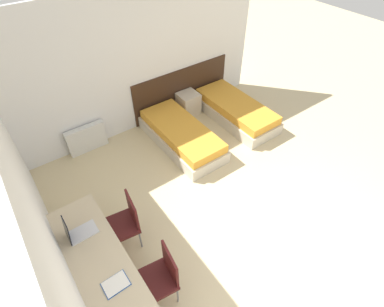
{
  "coord_description": "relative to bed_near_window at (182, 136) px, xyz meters",
  "views": [
    {
      "loc": [
        -2.11,
        -0.67,
        3.97
      ],
      "look_at": [
        0.0,
        2.25,
        0.55
      ],
      "focal_mm": 28.0,
      "sensor_mm": 36.0,
      "label": 1
    }
  ],
  "objects": [
    {
      "name": "laptop",
      "position": [
        -2.43,
        -1.36,
        0.62
      ],
      "size": [
        0.35,
        0.22,
        0.36
      ],
      "rotation": [
        0.0,
        0.0,
        0.0
      ],
      "color": "silver",
      "rests_on": "desk"
    },
    {
      "name": "bed_near_window",
      "position": [
        0.0,
        0.0,
        0.0
      ],
      "size": [
        0.85,
        1.94,
        0.42
      ],
      "color": "beige",
      "rests_on": "ground_plane"
    },
    {
      "name": "wall_back",
      "position": [
        -0.35,
        1.04,
        1.15
      ],
      "size": [
        5.65,
        0.05,
        2.7
      ],
      "color": "white",
      "rests_on": "ground_plane"
    },
    {
      "name": "chair_near_laptop",
      "position": [
        -1.84,
        -1.32,
        0.28
      ],
      "size": [
        0.5,
        0.5,
        0.88
      ],
      "rotation": [
        0.0,
        0.0,
        -0.14
      ],
      "color": "#511919",
      "rests_on": "ground_plane"
    },
    {
      "name": "nightstand",
      "position": [
        0.71,
        0.77,
        0.04
      ],
      "size": [
        0.43,
        0.4,
        0.49
      ],
      "color": "beige",
      "rests_on": "ground_plane"
    },
    {
      "name": "desk",
      "position": [
        -2.37,
        -1.78,
        0.38
      ],
      "size": [
        0.61,
        1.9,
        0.75
      ],
      "color": "#C6B28E",
      "rests_on": "ground_plane"
    },
    {
      "name": "radiator",
      "position": [
        -1.55,
        0.92,
        0.06
      ],
      "size": [
        0.74,
        0.12,
        0.53
      ],
      "color": "silver",
      "rests_on": "ground_plane"
    },
    {
      "name": "ground_plane",
      "position": [
        -0.35,
        -3.08,
        -0.2
      ],
      "size": [
        20.0,
        20.0,
        0.0
      ],
      "primitive_type": "plane",
      "color": "beige"
    },
    {
      "name": "bed_near_door",
      "position": [
        1.41,
        0.0,
        0.0
      ],
      "size": [
        0.85,
        1.94,
        0.42
      ],
      "color": "beige",
      "rests_on": "ground_plane"
    },
    {
      "name": "wall_left",
      "position": [
        -2.7,
        -1.03,
        1.15
      ],
      "size": [
        0.05,
        5.09,
        2.7
      ],
      "color": "white",
      "rests_on": "ground_plane"
    },
    {
      "name": "chair_near_notebook",
      "position": [
        -1.84,
        -2.26,
        0.28
      ],
      "size": [
        0.5,
        0.5,
        0.88
      ],
      "rotation": [
        0.0,
        0.0,
        -0.14
      ],
      "color": "#511919",
      "rests_on": "ground_plane"
    },
    {
      "name": "headboard_panel",
      "position": [
        0.71,
        1.0,
        0.28
      ],
      "size": [
        2.37,
        0.03,
        0.97
      ],
      "color": "#382316",
      "rests_on": "ground_plane"
    },
    {
      "name": "open_notebook",
      "position": [
        -2.33,
        -2.17,
        0.56
      ],
      "size": [
        0.28,
        0.21,
        0.02
      ],
      "rotation": [
        0.0,
        0.0,
        0.01
      ],
      "color": "#1E4793",
      "rests_on": "desk"
    }
  ]
}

